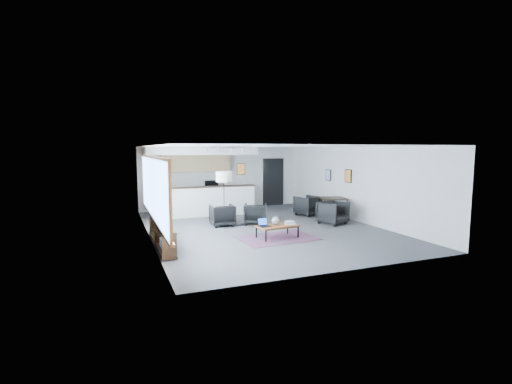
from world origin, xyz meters
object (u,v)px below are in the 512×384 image
object	(u,v)px
armchair_right	(255,213)
armchair_left	(222,214)
dining_chair_near	(333,213)
microwave	(211,183)
floor_lamp	(224,179)
book_stack	(290,223)
laptop	(264,224)
ceramic_pot	(276,221)
dining_table	(333,200)
coffee_table	(277,226)
dining_chair_far	(307,206)

from	to	relation	value
armchair_right	armchair_left	bearing A→B (deg)	19.29
dining_chair_near	microwave	xyz separation A→B (m)	(-3.05, 4.40, 0.74)
floor_lamp	armchair_left	bearing A→B (deg)	160.44
armchair_left	floor_lamp	size ratio (longest dim) A/B	0.43
book_stack	armchair_left	distance (m)	2.60
laptop	floor_lamp	size ratio (longest dim) A/B	0.20
ceramic_pot	armchair_right	distance (m)	2.07
book_stack	armchair_left	world-z (taller)	armchair_left
laptop	dining_table	size ratio (longest dim) A/B	0.31
book_stack	armchair_right	bearing A→B (deg)	96.53
ceramic_pot	coffee_table	bearing A→B (deg)	-65.91
armchair_right	dining_chair_near	world-z (taller)	armchair_right
dining_table	dining_chair_near	bearing A→B (deg)	-122.91
laptop	book_stack	size ratio (longest dim) A/B	1.10
armchair_right	floor_lamp	xyz separation A→B (m)	(-1.07, 0.08, 1.17)
laptop	armchair_right	size ratio (longest dim) A/B	0.47
book_stack	dining_table	bearing A→B (deg)	36.10
book_stack	armchair_right	size ratio (longest dim) A/B	0.43
laptop	dining_chair_far	world-z (taller)	dining_chair_far
coffee_table	dining_chair_far	xyz separation A→B (m)	(2.60, 2.91, 0.00)
coffee_table	microwave	distance (m)	5.61
armchair_left	dining_table	world-z (taller)	armchair_left
armchair_left	dining_table	size ratio (longest dim) A/B	0.67
armchair_right	dining_chair_near	distance (m)	2.61
floor_lamp	dining_chair_near	xyz separation A→B (m)	(3.49, -1.05, -1.19)
dining_chair_near	dining_chair_far	size ratio (longest dim) A/B	1.02
ceramic_pot	book_stack	distance (m)	0.43
armchair_left	dining_table	xyz separation A→B (m)	(4.11, -0.21, 0.31)
dining_table	dining_chair_far	size ratio (longest dim) A/B	1.64
laptop	floor_lamp	xyz separation A→B (m)	(-0.49, 2.19, 1.11)
dining_chair_near	coffee_table	bearing A→B (deg)	-178.22
laptop	book_stack	distance (m)	0.82
dining_chair_far	laptop	bearing A→B (deg)	24.84
coffee_table	ceramic_pot	distance (m)	0.15
ceramic_pot	armchair_right	xyz separation A→B (m)	(0.18, 2.06, -0.11)
armchair_left	armchair_right	world-z (taller)	armchair_left
book_stack	dining_chair_far	world-z (taller)	dining_chair_far
armchair_right	book_stack	bearing A→B (deg)	121.15
microwave	floor_lamp	bearing A→B (deg)	-95.22
ceramic_pot	dining_chair_near	distance (m)	2.83
laptop	microwave	distance (m)	5.58
book_stack	armchair_left	xyz separation A→B (m)	(-1.37, 2.21, -0.03)
floor_lamp	dining_table	size ratio (longest dim) A/B	1.56
armchair_left	armchair_right	size ratio (longest dim) A/B	1.02
armchair_left	armchair_right	bearing A→B (deg)	177.31
coffee_table	dining_chair_far	size ratio (longest dim) A/B	1.74
laptop	book_stack	world-z (taller)	laptop
dining_table	dining_chair_near	xyz separation A→B (m)	(-0.56, -0.86, -0.33)
book_stack	coffee_table	bearing A→B (deg)	-179.22
coffee_table	microwave	bearing A→B (deg)	87.03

